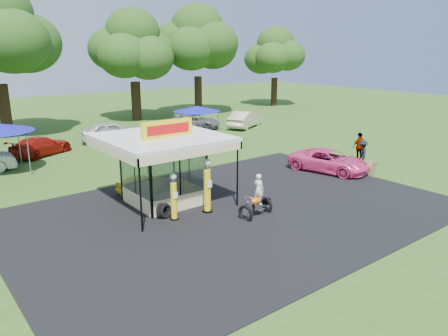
{
  "coord_description": "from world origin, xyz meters",
  "views": [
    {
      "loc": [
        -12.17,
        -12.83,
        7.39
      ],
      "look_at": [
        0.95,
        4.0,
        1.5
      ],
      "focal_mm": 35.0,
      "sensor_mm": 36.0,
      "label": 1
    }
  ],
  "objects": [
    {
      "name": "oak_far_f",
      "position": [
        28.63,
        28.79,
        6.31
      ],
      "size": [
        8.16,
        8.16,
        9.83
      ],
      "color": "black",
      "rests_on": "ground"
    },
    {
      "name": "oak_far_d",
      "position": [
        8.78,
        29.01,
        7.07
      ],
      "size": [
        9.32,
        9.32,
        11.09
      ],
      "color": "black",
      "rests_on": "ground"
    },
    {
      "name": "kiosk_car",
      "position": [
        -2.0,
        7.2,
        0.48
      ],
      "size": [
        2.82,
        1.13,
        0.96
      ],
      "primitive_type": "imported",
      "rotation": [
        0.0,
        0.0,
        1.57
      ],
      "color": "yellow",
      "rests_on": "ground"
    },
    {
      "name": "gas_pump_right",
      "position": [
        -1.08,
        2.65,
        1.24
      ],
      "size": [
        0.48,
        0.48,
        2.58
      ],
      "color": "black",
      "rests_on": "ground"
    },
    {
      "name": "asphalt_apron",
      "position": [
        0.0,
        2.0,
        0.02
      ],
      "size": [
        20.0,
        14.0,
        0.04
      ],
      "primitive_type": "cube",
      "color": "black",
      "rests_on": "ground"
    },
    {
      "name": "spectator_east_b",
      "position": [
        12.72,
        4.21,
        0.96
      ],
      "size": [
        1.21,
        0.73,
        1.92
      ],
      "primitive_type": "imported",
      "rotation": [
        0.0,
        0.0,
        2.89
      ],
      "color": "gray",
      "rests_on": "ground"
    },
    {
      "name": "spectator_east_a",
      "position": [
        11.67,
        3.24,
        0.85
      ],
      "size": [
        1.24,
        1.2,
        1.7
      ],
      "primitive_type": "imported",
      "rotation": [
        0.0,
        0.0,
        3.86
      ],
      "color": "black",
      "rests_on": "ground"
    },
    {
      "name": "bg_car_d",
      "position": [
        10.73,
        21.06,
        0.67
      ],
      "size": [
        5.0,
        4.96,
        1.34
      ],
      "primitive_type": "imported",
      "rotation": [
        0.0,
        0.0,
        0.79
      ],
      "color": "slate",
      "rests_on": "ground"
    },
    {
      "name": "bg_car_b",
      "position": [
        -3.84,
        19.0,
        0.68
      ],
      "size": [
        5.03,
        3.85,
        1.36
      ],
      "primitive_type": "imported",
      "rotation": [
        0.0,
        0.0,
        2.05
      ],
      "color": "#9B140B",
      "rests_on": "ground"
    },
    {
      "name": "gas_station_kiosk",
      "position": [
        -2.0,
        4.99,
        1.78
      ],
      "size": [
        5.4,
        5.4,
        4.18
      ],
      "color": "white",
      "rests_on": "ground"
    },
    {
      "name": "oak_far_e",
      "position": [
        16.42,
        28.63,
        7.56
      ],
      "size": [
        9.95,
        9.95,
        11.85
      ],
      "color": "black",
      "rests_on": "ground"
    },
    {
      "name": "bg_car_c",
      "position": [
        2.1,
        20.16,
        0.84
      ],
      "size": [
        5.28,
        3.33,
        1.68
      ],
      "primitive_type": "imported",
      "rotation": [
        0.0,
        0.0,
        1.27
      ],
      "color": "silver",
      "rests_on": "ground"
    },
    {
      "name": "gas_pump_left",
      "position": [
        -2.78,
        2.8,
        1.04
      ],
      "size": [
        0.4,
        0.4,
        2.16
      ],
      "color": "black",
      "rests_on": "ground"
    },
    {
      "name": "motorcycle",
      "position": [
        0.5,
        0.94,
        0.79
      ],
      "size": [
        1.78,
        1.06,
        2.04
      ],
      "rotation": [
        0.0,
        0.0,
        0.17
      ],
      "color": "black",
      "rests_on": "ground"
    },
    {
      "name": "bg_car_e",
      "position": [
        14.93,
        18.66,
        0.81
      ],
      "size": [
        5.14,
        3.75,
        1.61
      ],
      "primitive_type": "imported",
      "rotation": [
        0.0,
        0.0,
        2.04
      ],
      "color": "#C4B196",
      "rests_on": "ground"
    },
    {
      "name": "a_frame_sign",
      "position": [
        10.15,
        1.47,
        0.47
      ],
      "size": [
        0.52,
        0.48,
        0.93
      ],
      "rotation": [
        0.0,
        0.0,
        0.04
      ],
      "color": "#593819",
      "rests_on": "ground"
    },
    {
      "name": "ground",
      "position": [
        0.0,
        0.0,
        0.0
      ],
      "size": [
        120.0,
        120.0,
        0.0
      ],
      "primitive_type": "plane",
      "color": "#2F571B",
      "rests_on": "ground"
    },
    {
      "name": "spare_tires",
      "position": [
        -3.05,
        3.24,
        0.35
      ],
      "size": [
        0.89,
        0.67,
        0.72
      ],
      "rotation": [
        0.0,
        0.0,
        0.27
      ],
      "color": "black",
      "rests_on": "ground"
    },
    {
      "name": "pink_sedan",
      "position": [
        8.88,
        3.66,
        0.68
      ],
      "size": [
        3.37,
        5.28,
        1.36
      ],
      "primitive_type": "imported",
      "rotation": [
        0.0,
        0.0,
        0.25
      ],
      "color": "#F8438B",
      "rests_on": "ground"
    },
    {
      "name": "tent_east",
      "position": [
        8.36,
        17.17,
        2.48
      ],
      "size": [
        3.92,
        3.92,
        2.74
      ],
      "rotation": [
        0.0,
        0.0,
        0.05
      ],
      "color": "gray",
      "rests_on": "ground"
    }
  ]
}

